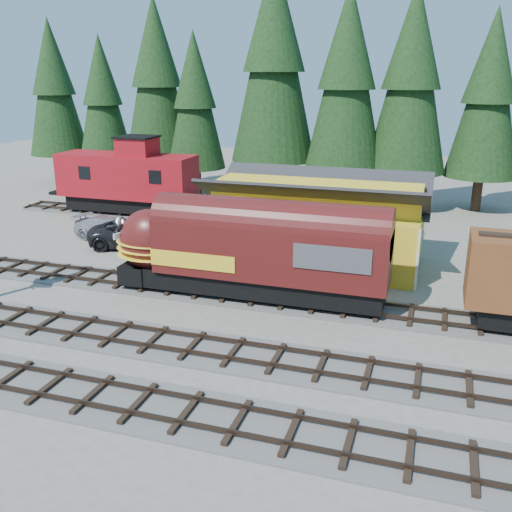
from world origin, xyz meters
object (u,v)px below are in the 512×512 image
(depot, at_px, (316,215))
(pickup_truck_b, at_px, (110,229))
(caboose, at_px, (128,179))
(pickup_truck_a, at_px, (138,233))
(locomotive, at_px, (241,254))

(depot, height_order, pickup_truck_b, depot)
(caboose, relative_size, pickup_truck_a, 1.76)
(depot, xyz_separation_m, pickup_truck_b, (-14.26, 0.48, -2.19))
(locomotive, distance_m, pickup_truck_a, 11.36)
(caboose, bearing_deg, pickup_truck_b, -70.23)
(pickup_truck_b, bearing_deg, caboose, 30.76)
(caboose, xyz_separation_m, pickup_truck_a, (5.09, -7.71, -1.95))
(caboose, distance_m, pickup_truck_b, 7.74)
(depot, xyz_separation_m, pickup_truck_a, (-11.69, -0.21, -2.09))
(pickup_truck_a, distance_m, pickup_truck_b, 2.65)
(pickup_truck_a, bearing_deg, caboose, 14.08)
(pickup_truck_a, bearing_deg, depot, -108.31)
(depot, relative_size, pickup_truck_b, 2.40)
(depot, bearing_deg, caboose, 155.92)
(pickup_truck_a, bearing_deg, locomotive, -143.25)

